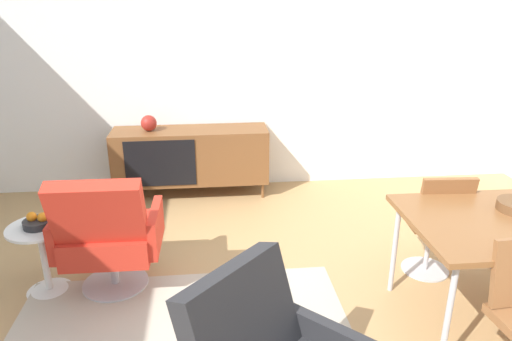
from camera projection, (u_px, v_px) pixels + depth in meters
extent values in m
plane|color=tan|center=(276.00, 332.00, 3.04)|extent=(8.32, 8.32, 0.00)
cube|color=white|center=(243.00, 58.00, 4.96)|extent=(6.80, 0.12, 2.80)
cube|color=brown|center=(191.00, 155.00, 4.97)|extent=(1.60, 0.44, 0.56)
cube|color=black|center=(160.00, 164.00, 4.73)|extent=(0.70, 0.01, 0.48)
cylinder|color=brown|center=(120.00, 196.00, 4.86)|extent=(0.03, 0.03, 0.16)
cylinder|color=brown|center=(263.00, 190.00, 5.01)|extent=(0.03, 0.03, 0.16)
cylinder|color=brown|center=(125.00, 184.00, 5.18)|extent=(0.03, 0.03, 0.16)
cylinder|color=brown|center=(259.00, 179.00, 5.32)|extent=(0.03, 0.03, 0.16)
ellipsoid|color=maroon|center=(149.00, 123.00, 4.80)|extent=(0.16, 0.16, 0.16)
cylinder|color=#B7B7BC|center=(448.00, 318.00, 2.62)|extent=(0.04, 0.04, 0.70)
cylinder|color=#B7B7BC|center=(395.00, 248.00, 3.35)|extent=(0.04, 0.04, 0.70)
cylinder|color=#B7B7BC|center=(509.00, 264.00, 3.78)|extent=(0.36, 0.36, 0.01)
cube|color=brown|center=(432.00, 218.00, 3.56)|extent=(0.43, 0.43, 0.05)
cube|color=brown|center=(446.00, 202.00, 3.32)|extent=(0.38, 0.11, 0.38)
cylinder|color=#B7B7BC|center=(428.00, 246.00, 3.64)|extent=(0.04, 0.04, 0.42)
cylinder|color=#B7B7BC|center=(425.00, 269.00, 3.72)|extent=(0.36, 0.36, 0.01)
cube|color=red|center=(110.00, 239.00, 3.40)|extent=(0.61, 0.57, 0.20)
cube|color=red|center=(98.00, 215.00, 3.07)|extent=(0.60, 0.28, 0.51)
cube|color=red|center=(156.00, 227.00, 3.40)|extent=(0.07, 0.50, 0.28)
cube|color=red|center=(62.00, 231.00, 3.35)|extent=(0.07, 0.50, 0.28)
cylinder|color=#B7B7BC|center=(114.00, 268.00, 3.49)|extent=(0.06, 0.06, 0.28)
cylinder|color=#B7B7BC|center=(116.00, 283.00, 3.54)|extent=(0.48, 0.48, 0.02)
cube|color=#262628|center=(241.00, 322.00, 2.07)|extent=(0.61, 0.62, 0.51)
cylinder|color=white|center=(39.00, 228.00, 3.29)|extent=(0.44, 0.44, 0.02)
cylinder|color=white|center=(45.00, 260.00, 3.38)|extent=(0.05, 0.05, 0.50)
cone|color=white|center=(50.00, 289.00, 3.46)|extent=(0.32, 0.32, 0.02)
cylinder|color=#262628|center=(38.00, 223.00, 3.28)|extent=(0.20, 0.20, 0.05)
sphere|color=orange|center=(43.00, 217.00, 3.26)|extent=(0.07, 0.07, 0.07)
sphere|color=orange|center=(32.00, 217.00, 3.27)|extent=(0.07, 0.07, 0.07)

